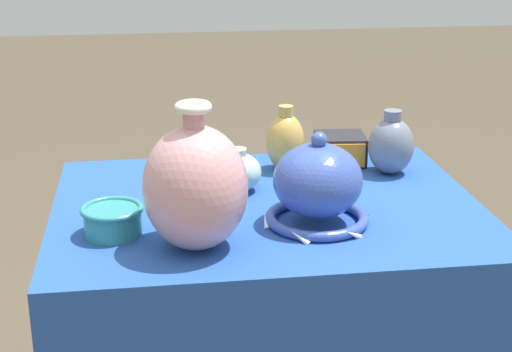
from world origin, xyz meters
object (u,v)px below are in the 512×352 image
Objects in this scene: mosaic_tile_box at (340,149)px; jar_round_slate at (391,145)px; vase_tall_bulbous at (195,187)px; jar_round_celadon at (238,172)px; cup_wide_teal at (113,219)px; vase_dome_bell at (318,186)px; jar_round_ochre at (285,142)px.

mosaic_tile_box is 0.15m from jar_round_slate.
jar_round_slate is (0.50, 0.37, -0.05)m from vase_tall_bulbous.
jar_round_slate is at bearing 10.52° from jar_round_celadon.
jar_round_slate reaches higher than cup_wide_teal.
cup_wide_teal is at bearing -179.82° from vase_dome_bell.
mosaic_tile_box is at bearing 13.85° from jar_round_ochre.
vase_tall_bulbous is 0.21m from cup_wide_teal.
jar_round_slate is at bearing 36.39° from vase_tall_bulbous.
jar_round_ochre reaches higher than jar_round_slate.
mosaic_tile_box reaches higher than cup_wide_teal.
jar_round_ochre reaches higher than jar_round_celadon.
vase_tall_bulbous is 0.50m from jar_round_ochre.
vase_dome_bell reaches higher than jar_round_ochre.
vase_dome_bell is 0.38m from jar_round_slate.
vase_dome_bell is at bearing -105.06° from mosaic_tile_box.
jar_round_celadon is (-0.14, 0.21, -0.04)m from vase_dome_bell.
mosaic_tile_box is (0.40, 0.47, -0.09)m from vase_tall_bulbous.
cup_wide_teal is (-0.42, -0.00, -0.05)m from vase_dome_bell.
vase_tall_bulbous is at bearing -26.90° from cup_wide_teal.
cup_wide_teal is at bearing -140.03° from jar_round_ochre.
jar_round_celadon is at bearing -169.48° from jar_round_slate.
vase_tall_bulbous reaches higher than jar_round_slate.
vase_tall_bulbous is 1.82× the size of jar_round_slate.
jar_round_ochre is at bearing 59.79° from vase_tall_bulbous.
jar_round_ochre is (0.25, 0.43, -0.05)m from vase_tall_bulbous.
vase_tall_bulbous is 0.63m from jar_round_slate.
mosaic_tile_box is at bearing 69.53° from vase_dome_bell.
vase_dome_bell is (0.26, 0.08, -0.04)m from vase_tall_bulbous.
jar_round_slate reaches higher than jar_round_celadon.
vase_tall_bulbous is at bearing -143.61° from jar_round_slate.
vase_tall_bulbous is 0.27m from vase_dome_bell.
jar_round_celadon reaches higher than mosaic_tile_box.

